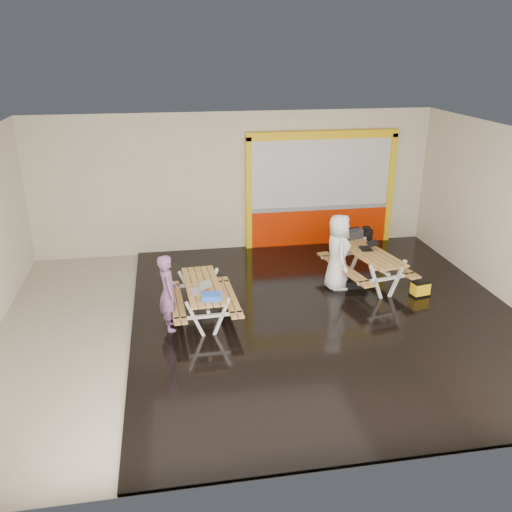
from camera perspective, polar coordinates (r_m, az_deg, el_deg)
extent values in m
cube|color=#B9B09D|center=(10.47, 0.84, -6.91)|extent=(10.00, 8.00, 0.01)
cube|color=white|center=(9.33, 0.96, 12.42)|extent=(10.00, 8.00, 0.01)
cube|color=beige|center=(13.56, -2.24, 7.72)|extent=(10.00, 0.01, 3.50)
cube|color=beige|center=(6.23, 7.77, -9.94)|extent=(10.00, 0.01, 3.50)
cube|color=black|center=(10.73, 7.45, -6.18)|extent=(7.50, 7.98, 0.05)
cube|color=red|center=(14.28, 6.67, 3.08)|extent=(3.60, 0.12, 1.00)
cube|color=gray|center=(14.12, 6.76, 5.12)|extent=(3.60, 0.14, 0.10)
cube|color=silver|center=(13.90, 6.92, 8.73)|extent=(3.60, 0.08, 1.72)
cube|color=yellow|center=(13.59, -0.79, 6.46)|extent=(0.14, 0.16, 2.90)
cube|color=yellow|center=(14.63, 13.95, 6.92)|extent=(0.14, 0.16, 2.90)
cube|color=yellow|center=(13.70, 7.12, 12.63)|extent=(3.88, 0.16, 0.20)
cube|color=tan|center=(10.22, -7.11, -3.28)|extent=(0.21, 1.84, 0.04)
cube|color=tan|center=(10.23, -6.39, -3.22)|extent=(0.21, 1.84, 0.04)
cube|color=tan|center=(10.25, -5.66, -3.15)|extent=(0.21, 1.84, 0.04)
cube|color=tan|center=(10.26, -4.94, -3.09)|extent=(0.21, 1.84, 0.04)
cube|color=tan|center=(10.28, -4.22, -3.03)|extent=(0.21, 1.84, 0.04)
cube|color=white|center=(9.75, -6.46, -6.70)|extent=(0.34, 0.07, 0.74)
cube|color=white|center=(9.80, -3.67, -6.44)|extent=(0.34, 0.07, 0.74)
cube|color=white|center=(9.75, -5.07, -6.35)|extent=(1.26, 0.12, 0.06)
cube|color=white|center=(9.64, -5.12, -5.10)|extent=(0.62, 0.09, 0.06)
cube|color=white|center=(10.99, -7.30, -3.32)|extent=(0.34, 0.07, 0.74)
cube|color=white|center=(11.04, -4.83, -3.11)|extent=(0.34, 0.07, 0.74)
cube|color=white|center=(11.00, -6.08, -3.02)|extent=(1.26, 0.12, 0.06)
cube|color=white|center=(10.90, -6.12, -1.88)|extent=(0.62, 0.09, 0.06)
cube|color=white|center=(10.32, -5.62, -4.08)|extent=(0.13, 1.51, 0.06)
cube|color=tan|center=(10.32, -8.74, -4.81)|extent=(0.20, 1.84, 0.04)
cube|color=tan|center=(10.33, -8.05, -4.75)|extent=(0.20, 1.84, 0.04)
cube|color=tan|center=(10.42, -3.18, -4.32)|extent=(0.20, 1.84, 0.04)
cube|color=tan|center=(10.44, -2.51, -4.26)|extent=(0.20, 1.84, 0.04)
cube|color=tan|center=(11.75, 10.55, 0.24)|extent=(0.54, 2.01, 0.04)
cube|color=tan|center=(11.82, 11.14, 0.33)|extent=(0.54, 2.01, 0.04)
cube|color=tan|center=(11.90, 11.73, 0.43)|extent=(0.54, 2.01, 0.04)
cube|color=tan|center=(11.98, 12.30, 0.52)|extent=(0.54, 2.01, 0.04)
cube|color=tan|center=(12.05, 12.87, 0.61)|extent=(0.54, 2.01, 0.04)
cube|color=white|center=(11.31, 12.57, -2.76)|extent=(0.38, 0.14, 0.81)
cube|color=white|center=(11.60, 14.74, -2.33)|extent=(0.38, 0.14, 0.81)
cube|color=white|center=(11.43, 13.69, -2.33)|extent=(1.37, 0.35, 0.06)
cube|color=white|center=(11.33, 13.80, -1.12)|extent=(0.68, 0.20, 0.06)
cube|color=white|center=(12.50, 8.69, -0.09)|extent=(0.38, 0.14, 0.81)
cube|color=white|center=(12.76, 10.74, 0.23)|extent=(0.38, 0.14, 0.81)
cube|color=white|center=(12.61, 9.74, 0.27)|extent=(1.37, 0.35, 0.06)
cube|color=white|center=(12.52, 9.81, 1.39)|extent=(0.68, 0.20, 0.06)
cube|color=white|center=(11.97, 11.65, -0.48)|extent=(0.40, 1.64, 0.06)
cube|color=tan|center=(11.70, 9.04, -1.37)|extent=(0.54, 2.01, 0.04)
cube|color=tan|center=(11.76, 9.62, -1.27)|extent=(0.54, 2.01, 0.04)
cube|color=tan|center=(12.27, 13.54, -0.60)|extent=(0.54, 2.01, 0.04)
cube|color=tan|center=(12.35, 14.06, -0.51)|extent=(0.54, 2.01, 0.04)
imported|color=#7F537F|center=(9.93, -9.30, -3.85)|extent=(0.42, 0.58, 1.46)
imported|color=white|center=(11.59, 8.68, 0.38)|extent=(0.62, 0.87, 1.68)
cube|color=silver|center=(9.98, -6.19, -3.71)|extent=(0.25, 0.34, 0.02)
cube|color=silver|center=(9.94, -5.40, -3.04)|extent=(0.23, 0.34, 0.06)
cube|color=silver|center=(9.94, -5.43, -3.05)|extent=(0.20, 0.30, 0.05)
cube|color=black|center=(12.00, 11.54, 0.77)|extent=(0.26, 0.35, 0.02)
cube|color=black|center=(12.01, 12.26, 1.32)|extent=(0.24, 0.35, 0.07)
cube|color=silver|center=(12.01, 12.23, 1.32)|extent=(0.20, 0.30, 0.05)
cube|color=blue|center=(9.65, -4.75, -4.30)|extent=(0.35, 0.26, 0.10)
cube|color=black|center=(12.59, 10.22, 2.30)|extent=(0.50, 0.36, 0.20)
cylinder|color=black|center=(12.54, 10.26, 2.94)|extent=(0.33, 0.13, 0.03)
cube|color=black|center=(12.99, 11.54, 1.86)|extent=(0.35, 0.31, 0.42)
cylinder|color=black|center=(12.92, 11.62, 2.81)|extent=(0.26, 0.26, 0.10)
cube|color=black|center=(11.94, 10.39, -2.81)|extent=(0.45, 0.34, 0.16)
cube|color=black|center=(11.87, 16.95, -3.93)|extent=(0.41, 0.31, 0.04)
cube|color=#EFB210|center=(11.81, 17.02, -3.31)|extent=(0.39, 0.29, 0.28)
cube|color=black|center=(11.75, 17.10, -2.65)|extent=(0.41, 0.31, 0.03)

